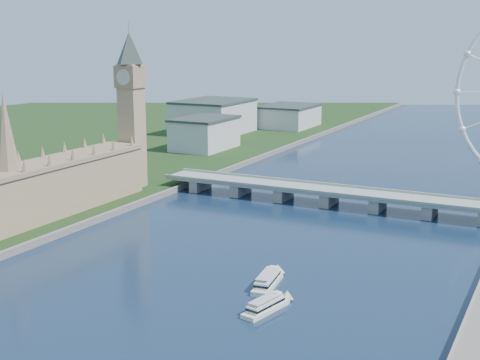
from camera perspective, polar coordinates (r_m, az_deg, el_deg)
The scene contains 6 objects.
parliament_range at distance 363.84m, azimuth -18.99°, elevation -1.50°, with size 24.00×200.00×70.00m.
big_ben at distance 437.86m, azimuth -9.31°, elevation 7.59°, with size 20.02×20.02×110.00m.
westminster_bridge at distance 408.09m, azimuth 7.63°, elevation -1.21°, with size 220.00×22.00×9.50m.
city_skyline at distance 647.86m, azimuth 18.52°, elevation 4.15°, with size 505.00×280.00×32.00m.
tour_boat_near at distance 276.97m, azimuth 2.35°, elevation -9.06°, with size 7.11×27.93×6.15m, color silver, non-canonical shape.
tour_boat_far at distance 253.62m, azimuth 2.20°, elevation -11.12°, with size 6.51×25.71×5.64m, color beige, non-canonical shape.
Camera 1 is at (126.93, -76.40, 100.19)m, focal length 50.00 mm.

